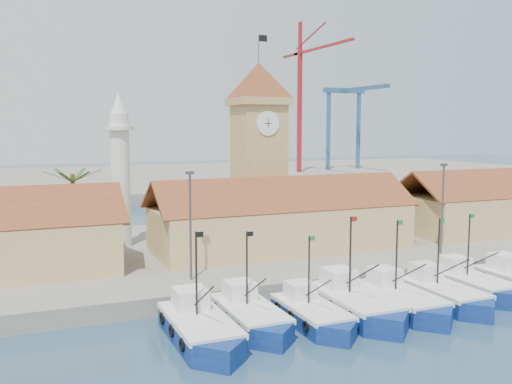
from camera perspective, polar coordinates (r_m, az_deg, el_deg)
name	(u,v)px	position (r m, az deg, el deg)	size (l,w,h in m)	color
ground	(398,323)	(43.45, 14.04, -12.64)	(400.00, 400.00, 0.00)	#1C344D
quay	(266,248)	(63.38, 0.97, -5.66)	(140.00, 32.00, 1.50)	gray
terminal	(128,180)	(145.51, -12.70, 1.18)	(240.00, 80.00, 2.00)	gray
boat_0	(201,331)	(38.63, -5.51, -13.68)	(3.70, 10.14, 7.68)	navy
boat_1	(252,318)	(41.04, -0.45, -12.50)	(3.46, 9.48, 7.17)	navy
boat_2	(314,316)	(41.74, 5.81, -12.27)	(3.24, 8.88, 6.72)	navy
boat_3	(356,307)	(43.88, 9.99, -11.22)	(3.81, 10.44, 7.90)	navy
boat_4	(402,302)	(45.78, 14.44, -10.65)	(3.57, 9.79, 7.41)	navy
boat_5	(444,296)	(48.47, 18.32, -9.83)	(3.50, 9.59, 7.26)	navy
boat_6	(474,286)	(52.10, 21.01, -8.80)	(3.47, 9.50, 7.19)	navy
hall_center	(281,225)	(59.18, 2.53, -3.34)	(27.04, 10.13, 7.61)	tan
clock_tower	(259,146)	(63.83, 0.27, 4.58)	(5.80, 5.80, 22.70)	tan
minaret	(120,169)	(61.72, -13.43, 2.26)	(3.00, 3.00, 16.30)	silver
palm_tree	(74,207)	(59.50, -17.78, -1.40)	(5.60, 5.03, 8.39)	brown
lamp_posts	(324,212)	(51.99, 6.78, -1.98)	(80.70, 0.25, 9.03)	#3F3F44
crane_red_right	(303,88)	(153.07, 4.74, 10.29)	(1.00, 36.17, 39.65)	maroon
gantry	(350,106)	(164.34, 9.40, 8.49)	(13.00, 22.00, 23.20)	#2C5588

